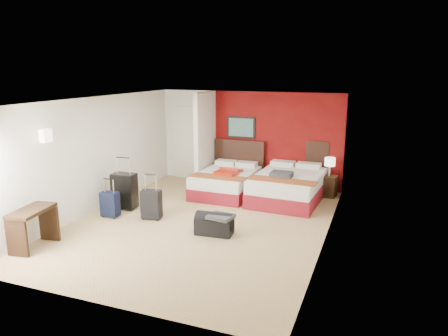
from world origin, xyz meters
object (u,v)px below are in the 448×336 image
at_px(suitcase_charcoal, 151,205).
at_px(red_suitcase_open, 229,171).
at_px(desk, 34,229).
at_px(suitcase_black, 125,192).
at_px(duffel_bag, 214,225).
at_px(bed_right, 288,187).
at_px(suitcase_navy, 110,205).
at_px(nightstand, 328,186).
at_px(bed_left, 226,183).
at_px(table_lamp, 330,167).

bearing_deg(suitcase_charcoal, red_suitcase_open, 58.83).
distance_m(suitcase_charcoal, desk, 2.33).
xyz_separation_m(suitcase_black, duffel_bag, (2.44, -0.67, -0.21)).
relative_size(bed_right, suitcase_navy, 4.12).
xyz_separation_m(red_suitcase_open, suitcase_black, (-1.84, -1.77, -0.22)).
relative_size(suitcase_black, duffel_bag, 1.11).
xyz_separation_m(nightstand, suitcase_navy, (-4.15, -3.15, -0.00)).
bearing_deg(suitcase_black, nightstand, 27.94).
height_order(bed_left, desk, desk).
xyz_separation_m(red_suitcase_open, nightstand, (2.33, 0.80, -0.35)).
height_order(bed_right, red_suitcase_open, red_suitcase_open).
distance_m(nightstand, desk, 6.66).
bearing_deg(bed_right, suitcase_navy, -139.86).
height_order(bed_left, red_suitcase_open, red_suitcase_open).
distance_m(nightstand, table_lamp, 0.49).
bearing_deg(bed_right, nightstand, 40.31).
relative_size(bed_right, desk, 2.46).
distance_m(red_suitcase_open, table_lamp, 2.47).
bearing_deg(bed_left, duffel_bag, -73.88).
height_order(table_lamp, suitcase_charcoal, table_lamp).
xyz_separation_m(bed_right, table_lamp, (0.87, 0.66, 0.43)).
height_order(bed_right, suitcase_black, suitcase_black).
distance_m(suitcase_black, desk, 2.40).
bearing_deg(red_suitcase_open, nightstand, 29.25).
xyz_separation_m(red_suitcase_open, duffel_bag, (0.60, -2.44, -0.44)).
bearing_deg(desk, duffel_bag, 23.82).
relative_size(bed_left, suitcase_navy, 3.66).
bearing_deg(suitcase_navy, bed_left, 53.70).
height_order(nightstand, table_lamp, table_lamp).
xyz_separation_m(bed_left, desk, (-2.02, -4.25, 0.08)).
bearing_deg(desk, suitcase_charcoal, 51.13).
height_order(red_suitcase_open, suitcase_navy, red_suitcase_open).
bearing_deg(suitcase_black, bed_right, 26.32).
bearing_deg(desk, suitcase_navy, 72.38).
height_order(suitcase_navy, desk, desk).
xyz_separation_m(bed_left, red_suitcase_open, (0.10, -0.10, 0.33)).
distance_m(bed_left, bed_right, 1.56).
height_order(suitcase_navy, duffel_bag, suitcase_navy).
relative_size(suitcase_black, suitcase_charcoal, 1.32).
bearing_deg(table_lamp, nightstand, 0.00).
bearing_deg(suitcase_charcoal, duffel_bag, -18.44).
relative_size(red_suitcase_open, desk, 0.83).
bearing_deg(duffel_bag, suitcase_black, 160.40).
xyz_separation_m(suitcase_navy, duffel_bag, (2.43, -0.09, -0.08)).
relative_size(table_lamp, suitcase_charcoal, 0.77).
relative_size(bed_right, nightstand, 4.10).
height_order(bed_left, nightstand, bed_left).
bearing_deg(nightstand, bed_left, -157.66).
bearing_deg(suitcase_navy, duffel_bag, -3.32).
height_order(suitcase_black, suitcase_navy, suitcase_black).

